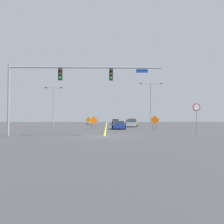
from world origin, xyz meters
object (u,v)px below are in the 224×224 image
street_lamp_near_right (151,100)px  car_black_mid (115,122)px  construction_sign_right_lane (155,121)px  car_white_approaching (91,122)px  street_lamp_near_left (53,103)px  construction_sign_left_lane (132,120)px  car_yellow_near (132,123)px  construction_sign_left_shoulder (89,120)px  car_blue_distant (118,125)px  construction_sign_right_shoulder (94,121)px  stop_sign (197,113)px  traffic_signal_assembly (62,80)px  car_silver_far (131,124)px

street_lamp_near_right → car_black_mid: street_lamp_near_right is taller
construction_sign_right_lane → car_white_approaching: size_ratio=0.45×
street_lamp_near_left → street_lamp_near_right: street_lamp_near_right is taller
construction_sign_left_lane → car_yellow_near: size_ratio=0.44×
car_yellow_near → car_white_approaching: (-10.31, 16.54, -0.05)m
construction_sign_left_shoulder → car_white_approaching: size_ratio=0.43×
street_lamp_near_right → construction_sign_left_shoulder: (-13.14, 1.66, -4.19)m
construction_sign_left_shoulder → car_blue_distant: 14.52m
construction_sign_right_shoulder → car_yellow_near: construction_sign_right_shoulder is taller
stop_sign → car_yellow_near: bearing=98.4°
street_lamp_near_left → car_black_mid: 21.36m
stop_sign → car_blue_distant: 12.96m
construction_sign_left_shoulder → car_blue_distant: construction_sign_left_shoulder is taller
street_lamp_near_right → car_white_approaching: bearing=127.4°
construction_sign_right_lane → car_yellow_near: construction_sign_right_lane is taller
stop_sign → construction_sign_left_lane: size_ratio=1.68×
traffic_signal_assembly → construction_sign_right_shoulder: bearing=80.8°
traffic_signal_assembly → car_yellow_near: 27.52m
construction_sign_left_shoulder → traffic_signal_assembly: bearing=-90.1°
traffic_signal_assembly → car_silver_far: (8.54, 19.94, -4.53)m
car_black_mid → traffic_signal_assembly: bearing=-99.9°
construction_sign_left_lane → construction_sign_right_shoulder: 20.27m
street_lamp_near_right → car_blue_distant: street_lamp_near_right is taller
construction_sign_left_lane → construction_sign_left_shoulder: size_ratio=0.96×
car_white_approaching → construction_sign_right_shoulder: bearing=-84.4°
construction_sign_right_lane → car_silver_far: bearing=103.3°
car_yellow_near → car_black_mid: bearing=106.6°
street_lamp_near_right → construction_sign_right_lane: 14.28m
construction_sign_left_lane → car_black_mid: construction_sign_left_lane is taller
traffic_signal_assembly → construction_sign_left_shoulder: traffic_signal_assembly is taller
construction_sign_right_lane → car_yellow_near: (-1.46, 15.37, -0.62)m
construction_sign_right_lane → car_yellow_near: 15.45m
traffic_signal_assembly → car_blue_distant: bearing=64.0°
street_lamp_near_right → car_yellow_near: size_ratio=2.17×
street_lamp_near_right → car_silver_far: street_lamp_near_right is taller
car_blue_distant → car_black_mid: bearing=88.9°
street_lamp_near_right → construction_sign_left_shoulder: bearing=172.8°
car_blue_distant → car_yellow_near: (3.61, 13.55, 0.09)m
construction_sign_left_shoulder → car_silver_far: bearing=-32.0°
car_white_approaching → construction_sign_left_lane: bearing=-44.8°
street_lamp_near_left → car_blue_distant: 13.97m
street_lamp_near_left → construction_sign_right_shoulder: (7.77, -6.27, -3.15)m
car_yellow_near → construction_sign_left_shoulder: bearing=-178.6°
stop_sign → construction_sign_left_lane: 29.99m
car_blue_distant → car_yellow_near: 14.02m
street_lamp_near_right → car_yellow_near: (-3.78, 1.89, -4.71)m
construction_sign_right_shoulder → street_lamp_near_left: bearing=141.1°
stop_sign → construction_sign_right_lane: (-2.11, 8.85, -0.88)m
stop_sign → car_black_mid: 35.46m
car_silver_far → car_white_approaching: 24.00m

